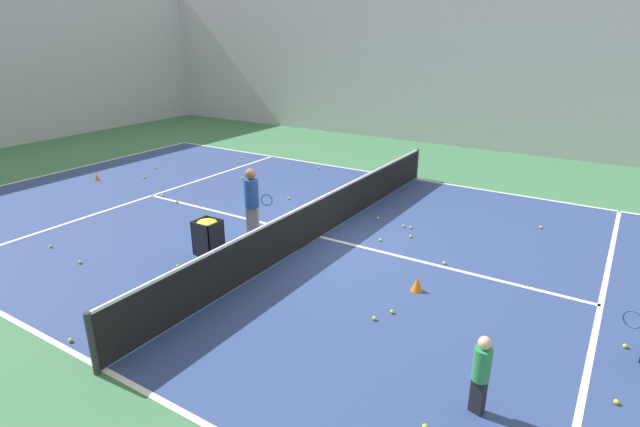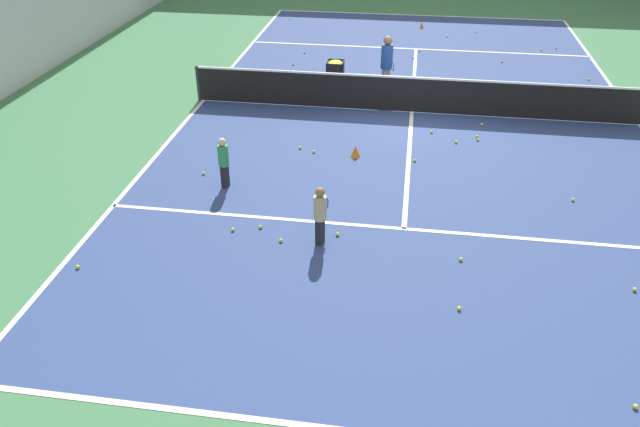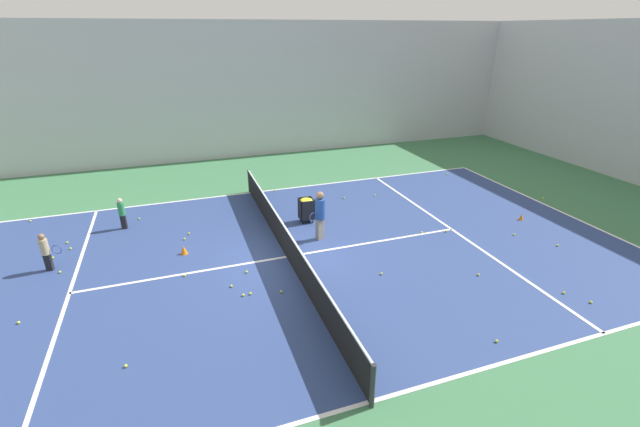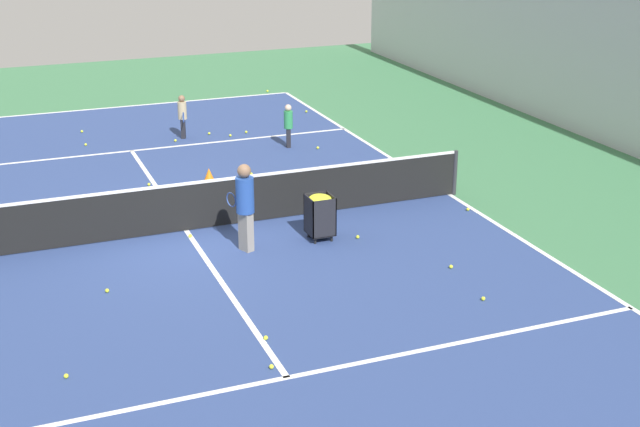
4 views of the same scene
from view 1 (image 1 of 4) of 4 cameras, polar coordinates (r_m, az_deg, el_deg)
The scene contains 43 objects.
ground_plane at distance 11.94m, azimuth 0.00°, elevation -2.70°, with size 37.09×37.09×0.00m, color #3D754C.
court_playing_area at distance 11.94m, azimuth 0.00°, elevation -2.69°, with size 11.79×21.68×0.00m.
line_baseline_far at distance 19.69m, azimuth -27.80°, elevation 4.17°, with size 11.79×0.10×0.00m, color white.
line_sideline_left at distance 8.22m, azimuth -23.50°, elevation -16.01°, with size 0.10×21.68×0.00m, color white.
line_sideline_right at distance 16.94m, azimuth 10.75°, elevation 3.90°, with size 0.10×21.68×0.00m, color white.
line_service_near at distance 10.39m, azimuth 29.41°, elevation -9.15°, with size 11.79×0.10×0.00m, color white.
line_service_far at distance 15.76m, azimuth -18.65°, elevation 1.95°, with size 11.79×0.10×0.00m, color white.
line_centre_service at distance 11.94m, azimuth 0.00°, elevation -2.67°, with size 0.10×11.92×0.00m, color white.
hall_enclosure_right at distance 21.82m, azimuth 17.32°, elevation 16.08°, with size 0.15×33.39×6.85m.
tennis_net at distance 11.75m, azimuth 0.00°, elevation -0.37°, with size 12.09×0.10×1.00m.
coach_at_net at distance 11.75m, azimuth -7.79°, elevation 1.73°, with size 0.46×0.66×1.68m.
child_midcourt at distance 6.83m, azimuth 17.95°, elevation -16.65°, with size 0.28×0.28×1.13m.
ball_cart at distance 10.86m, azimuth -12.70°, elevation -2.07°, with size 0.48×0.50×0.90m.
training_cone_0 at distance 9.68m, azimuth 11.03°, elevation -7.93°, with size 0.23×0.23×0.27m, color orange.
training_cone_1 at distance 18.08m, azimuth -24.17°, elevation 3.86°, with size 0.17×0.17×0.23m, color orange.
tennis_ball_0 at distance 16.86m, azimuth -8.81°, elevation 4.05°, with size 0.07×0.07×0.07m, color yellow.
tennis_ball_1 at distance 19.50m, azimuth -31.44°, elevation 3.49°, with size 0.07×0.07×0.07m, color yellow.
tennis_ball_2 at distance 12.68m, azimuth 9.51°, elevation -1.41°, with size 0.07×0.07×0.07m, color yellow.
tennis_ball_3 at distance 8.03m, azimuth 30.77°, elevation -18.01°, with size 0.07×0.07×0.07m, color yellow.
tennis_ball_4 at distance 13.60m, azimuth 23.92°, elevation -1.43°, with size 0.07×0.07×0.07m, color yellow.
tennis_ball_6 at distance 17.93m, azimuth -0.12°, elevation 5.26°, with size 0.07×0.07×0.07m, color yellow.
tennis_ball_8 at distance 8.71m, azimuth 6.22°, elevation -11.82°, with size 0.07×0.07×0.07m, color yellow.
tennis_ball_9 at distance 10.88m, azimuth 14.03°, elevation -5.49°, with size 0.07×0.07×0.07m, color yellow.
tennis_ball_10 at distance 8.93m, azimuth 8.23°, elevation -11.04°, with size 0.07×0.07×0.07m, color yellow.
tennis_ball_11 at distance 12.13m, azimuth -1.48°, elevation -2.15°, with size 0.07×0.07×0.07m, color yellow.
tennis_ball_16 at distance 15.59m, azimuth -17.59°, elevation 2.01°, with size 0.07×0.07×0.07m, color yellow.
tennis_ball_17 at distance 9.30m, azimuth 31.51°, elevation -12.78°, with size 0.07×0.07×0.07m, color yellow.
tennis_ball_18 at distance 12.63m, azimuth 10.31°, elevation -1.56°, with size 0.07×0.07×0.07m, color yellow.
tennis_ball_19 at distance 9.04m, azimuth -26.64°, elevation -12.81°, with size 0.07×0.07×0.07m, color yellow.
tennis_ball_20 at distance 18.93m, azimuth -9.42°, elevation 5.79°, with size 0.07×0.07×0.07m, color yellow.
tennis_ball_21 at distance 11.75m, azimuth -25.75°, elevation -5.03°, with size 0.07×0.07×0.07m, color yellow.
tennis_ball_22 at distance 13.13m, azimuth 6.65°, elevation -0.51°, with size 0.07×0.07×0.07m, color yellow.
tennis_ball_23 at distance 10.83m, azimuth -15.93°, elevation -5.80°, with size 0.07×0.07×0.07m, color yellow.
tennis_ball_25 at distance 21.84m, azimuth -19.95°, elevation 6.76°, with size 0.07×0.07×0.07m, color yellow.
tennis_ball_26 at distance 11.77m, azimuth 6.89°, elevation -3.02°, with size 0.07×0.07×0.07m, color yellow.
tennis_ball_27 at distance 19.53m, azimuth -9.03°, elevation 6.25°, with size 0.07×0.07×0.07m, color yellow.
tennis_ball_29 at distance 14.60m, azimuth -3.59°, elevation 1.73°, with size 0.07×0.07×0.07m, color yellow.
tennis_ball_30 at distance 14.86m, azimuth -16.03°, elevation 1.30°, with size 0.07×0.07×0.07m, color yellow.
tennis_ball_31 at distance 18.94m, azimuth -18.36°, elevation 5.03°, with size 0.07×0.07×0.07m, color yellow.
tennis_ball_32 at distance 12.08m, azimuth 10.34°, elevation -2.57°, with size 0.07×0.07×0.07m, color yellow.
tennis_ball_34 at distance 12.90m, azimuth -28.44°, elevation -3.30°, with size 0.07×0.07×0.07m, color yellow.
tennis_ball_35 at distance 17.71m, azimuth -19.47°, elevation 3.90°, with size 0.07×0.07×0.07m, color yellow.
tennis_ball_36 at distance 6.82m, azimuth 11.91°, elevation -22.72°, with size 0.07×0.07×0.07m, color yellow.
Camera 1 is at (-9.30, -5.89, 4.62)m, focal length 28.00 mm.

